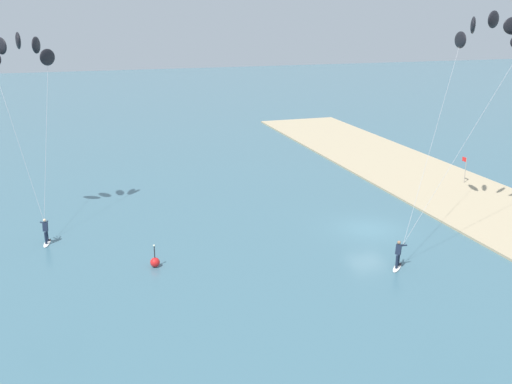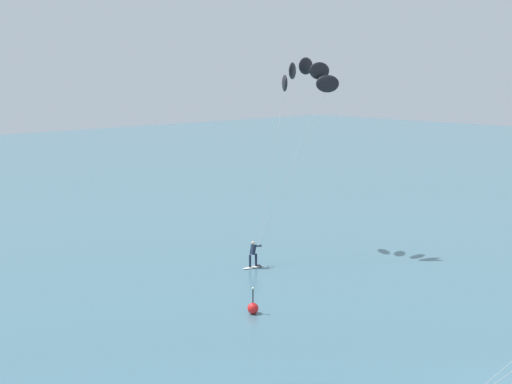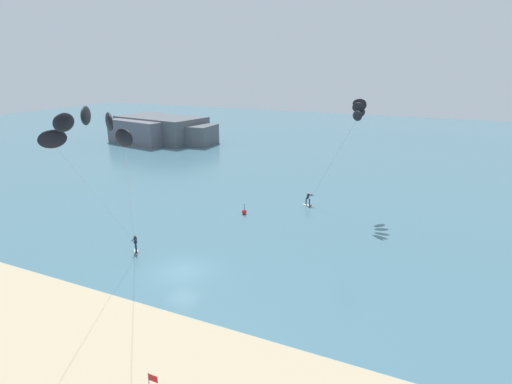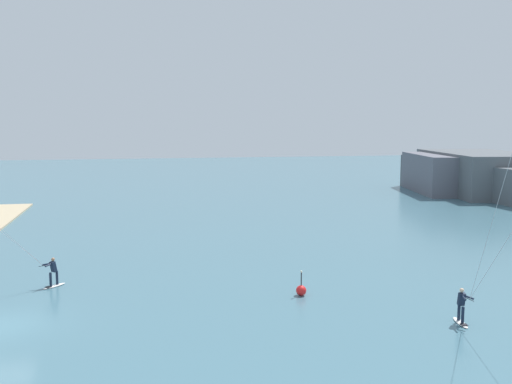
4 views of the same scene
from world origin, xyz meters
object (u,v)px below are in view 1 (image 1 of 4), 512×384
Objects in this scene: kitesurfer_mid_water at (20,58)px; beach_flag at (465,165)px; marker_buoy at (155,262)px; kitesurfer_nearshore at (489,39)px.

beach_flag is at bearing -92.88° from kitesurfer_mid_water.
marker_buoy is (-10.60, -6.68, -10.89)m from kitesurfer_mid_water.
kitesurfer_mid_water reaches higher than marker_buoy.
kitesurfer_mid_water is at bearing 71.32° from kitesurfer_nearshore.
kitesurfer_mid_water is at bearing 32.23° from marker_buoy.
kitesurfer_nearshore is 10.27× the size of marker_buoy.
kitesurfer_nearshore is 1.10× the size of kitesurfer_mid_water.
beach_flag is at bearing -34.69° from kitesurfer_nearshore.
marker_buoy is (-0.89, 22.04, -12.15)m from kitesurfer_nearshore.
kitesurfer_mid_water is 9.31× the size of marker_buoy.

